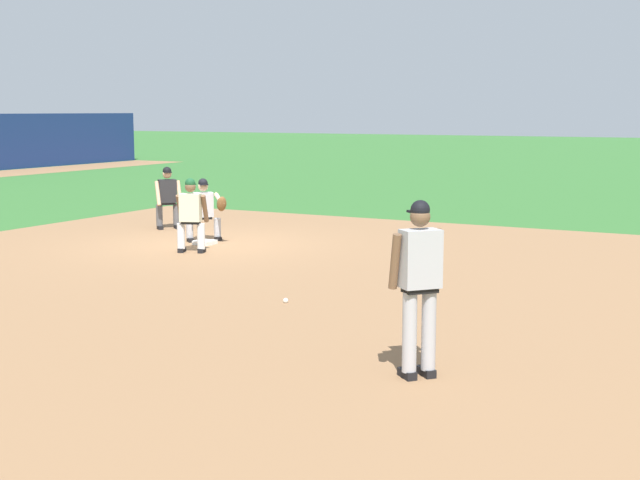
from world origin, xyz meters
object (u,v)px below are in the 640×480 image
at_px(baseball, 286,301).
at_px(first_baseman, 205,207).
at_px(baserunner, 191,212).
at_px(umpire, 168,195).
at_px(first_base_bag, 205,242).
at_px(pitcher, 420,277).

relative_size(baseball, first_baseman, 0.06).
relative_size(first_baseman, baserunner, 0.92).
distance_m(baseball, first_baseman, 6.42).
xyz_separation_m(baserunner, umpire, (2.61, 2.57, 0.00)).
xyz_separation_m(baseball, baserunner, (3.11, 3.94, 0.76)).
relative_size(first_baseman, umpire, 0.92).
bearing_deg(first_baseman, first_base_bag, -146.62).
distance_m(pitcher, first_baseman, 10.28).
bearing_deg(baseball, umpire, 48.70).
xyz_separation_m(pitcher, baserunner, (5.57, 6.97, -0.27)).
distance_m(first_base_bag, baserunner, 1.31).
bearing_deg(first_baseman, pitcher, -132.36).
bearing_deg(umpire, first_baseman, -122.76).
height_order(baserunner, umpire, same).
relative_size(baserunner, umpire, 1.00).
bearing_deg(umpire, baseball, -131.30).
bearing_deg(baseball, pitcher, -129.05).
xyz_separation_m(baseball, first_baseman, (4.47, 4.56, 0.69)).
xyz_separation_m(first_base_bag, pitcher, (-6.57, -7.36, 1.01)).
distance_m(first_base_bag, pitcher, 9.91).
relative_size(first_base_bag, baserunner, 0.26).
bearing_deg(baserunner, umpire, 44.60).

